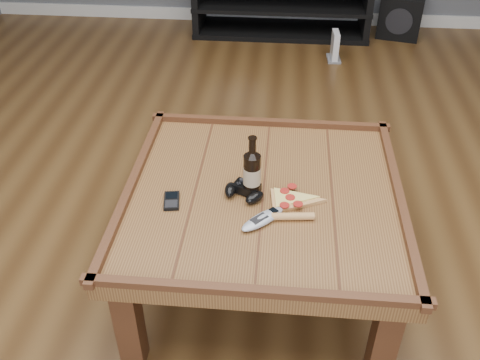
# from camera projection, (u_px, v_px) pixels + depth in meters

# --- Properties ---
(ground) EXTENTS (6.00, 6.00, 0.00)m
(ground) POSITION_uv_depth(u_px,v_px,m) (261.00, 278.00, 2.21)
(ground) COLOR #422912
(ground) RESTS_ON ground
(baseboard) EXTENTS (5.00, 0.02, 0.10)m
(baseboard) POSITION_uv_depth(u_px,v_px,m) (281.00, 17.00, 4.58)
(baseboard) COLOR silver
(baseboard) RESTS_ON ground
(coffee_table) EXTENTS (1.03, 1.03, 0.48)m
(coffee_table) POSITION_uv_depth(u_px,v_px,m) (263.00, 205.00, 1.98)
(coffee_table) COLOR #553218
(coffee_table) RESTS_ON ground
(media_console) EXTENTS (1.40, 0.45, 0.50)m
(media_console) POSITION_uv_depth(u_px,v_px,m) (282.00, 3.00, 4.27)
(media_console) COLOR black
(media_console) RESTS_ON ground
(beer_bottle) EXTENTS (0.06, 0.06, 0.24)m
(beer_bottle) POSITION_uv_depth(u_px,v_px,m) (252.00, 172.00, 1.88)
(beer_bottle) COLOR black
(beer_bottle) RESTS_ON coffee_table
(game_controller) EXTENTS (0.15, 0.14, 0.04)m
(game_controller) POSITION_uv_depth(u_px,v_px,m) (244.00, 191.00, 1.91)
(game_controller) COLOR black
(game_controller) RESTS_ON coffee_table
(pizza_slice) EXTENTS (0.19, 0.28, 0.03)m
(pizza_slice) POSITION_uv_depth(u_px,v_px,m) (290.00, 202.00, 1.88)
(pizza_slice) COLOR tan
(pizza_slice) RESTS_ON coffee_table
(smartphone) EXTENTS (0.07, 0.11, 0.01)m
(smartphone) POSITION_uv_depth(u_px,v_px,m) (172.00, 201.00, 1.89)
(smartphone) COLOR black
(smartphone) RESTS_ON coffee_table
(remote_control) EXTENTS (0.17, 0.17, 0.03)m
(remote_control) POSITION_uv_depth(u_px,v_px,m) (263.00, 219.00, 1.80)
(remote_control) COLOR #9FA4AD
(remote_control) RESTS_ON coffee_table
(subwoofer) EXTENTS (0.39, 0.39, 0.33)m
(subwoofer) POSITION_uv_depth(u_px,v_px,m) (401.00, 15.00, 4.28)
(subwoofer) COLOR black
(subwoofer) RESTS_ON ground
(game_console) EXTENTS (0.10, 0.17, 0.21)m
(game_console) POSITION_uv_depth(u_px,v_px,m) (335.00, 47.00, 3.92)
(game_console) COLOR slate
(game_console) RESTS_ON ground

